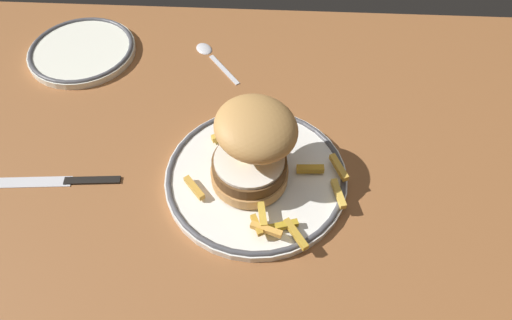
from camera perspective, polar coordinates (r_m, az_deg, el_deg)
ground_plane at (r=65.34cm, az=-3.16°, el=-6.39°), size 112.79×92.40×4.00cm
dinner_plate at (r=65.16cm, az=0.00°, el=-2.05°), size 25.84×25.84×1.60cm
burger at (r=60.22cm, az=-0.35°, el=1.70°), size 14.83×14.52×11.67cm
fries_pile at (r=62.26cm, az=2.84°, el=-3.52°), size 22.67×21.48×1.73cm
side_plate at (r=90.40cm, az=-20.82°, el=12.61°), size 18.92×18.92×1.60cm
knife at (r=70.76cm, az=-22.40°, el=-2.38°), size 18.06×2.96×0.70cm
spoon at (r=85.72cm, az=-5.97°, el=13.24°), size 9.37×11.64×0.90cm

